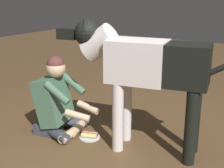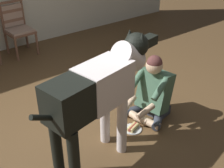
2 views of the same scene
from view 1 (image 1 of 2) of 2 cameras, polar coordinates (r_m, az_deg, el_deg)
The scene contains 3 objects.
person_sitting_on_floor at distance 3.44m, azimuth -10.14°, elevation -3.29°, with size 0.73×0.57×0.88m.
large_dog at distance 2.92m, azimuth 5.84°, elevation 3.26°, with size 1.69×0.53×1.30m.
hot_dog_on_plate at distance 3.40m, azimuth -4.18°, elevation -9.54°, with size 0.22×0.22×0.06m.
Camera 1 is at (-1.38, 1.98, 1.53)m, focal length 49.28 mm.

